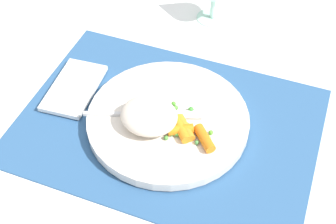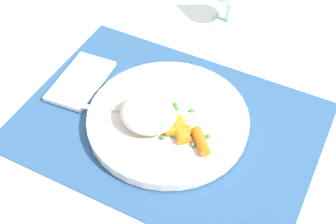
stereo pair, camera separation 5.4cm
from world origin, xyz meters
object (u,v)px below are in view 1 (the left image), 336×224
(carrot_portion, at_px, (188,131))
(plate, at_px, (168,120))
(rice_mound, at_px, (149,116))
(napkin, at_px, (74,88))
(fork, at_px, (155,115))

(carrot_portion, bearing_deg, plate, 150.33)
(rice_mound, height_order, napkin, rice_mound)
(carrot_portion, height_order, fork, carrot_portion)
(plate, relative_size, carrot_portion, 3.11)
(rice_mound, relative_size, fork, 0.49)
(plate, relative_size, napkin, 2.03)
(plate, xyz_separation_m, fork, (-0.02, -0.01, 0.01))
(rice_mound, bearing_deg, carrot_portion, 0.74)
(carrot_portion, relative_size, napkin, 0.65)
(rice_mound, relative_size, napkin, 0.70)
(rice_mound, distance_m, fork, 0.02)
(carrot_portion, bearing_deg, napkin, 170.00)
(plate, distance_m, carrot_portion, 0.05)
(carrot_portion, bearing_deg, fork, 164.26)
(rice_mound, bearing_deg, napkin, 165.75)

